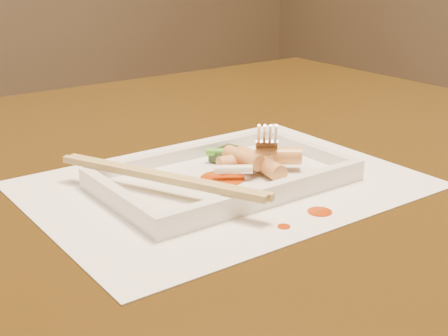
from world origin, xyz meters
TOP-DOWN VIEW (x-y plane):
  - table at (0.00, 0.00)m, footprint 1.40×0.90m
  - placemat at (0.09, -0.11)m, footprint 0.40×0.30m
  - sauce_splatter_a at (0.12, -0.22)m, footprint 0.02×0.02m
  - sauce_splatter_b at (0.07, -0.23)m, footprint 0.01×0.01m
  - plate_base at (0.09, -0.11)m, footprint 0.26×0.16m
  - plate_rim_far at (0.09, -0.03)m, footprint 0.26×0.01m
  - plate_rim_near at (0.09, -0.18)m, footprint 0.26×0.01m
  - plate_rim_left at (-0.04, -0.11)m, footprint 0.01×0.14m
  - plate_rim_right at (0.21, -0.11)m, footprint 0.01×0.14m
  - veg_piece at (0.12, -0.07)m, footprint 0.04×0.04m
  - scallion_white at (0.09, -0.12)m, footprint 0.04×0.03m
  - scallion_green at (0.13, -0.09)m, footprint 0.07×0.06m
  - chopstick_a at (0.01, -0.11)m, footprint 0.11×0.22m
  - chopstick_b at (0.01, -0.11)m, footprint 0.11×0.22m
  - fork at (0.16, -0.09)m, footprint 0.09×0.10m
  - sauce_blob_0 at (0.08, -0.11)m, footprint 0.05×0.05m
  - rice_cake_0 at (0.13, -0.14)m, footprint 0.02×0.04m
  - rice_cake_1 at (0.11, -0.10)m, footprint 0.05×0.03m
  - rice_cake_2 at (0.15, -0.12)m, footprint 0.05×0.05m
  - rice_cake_3 at (0.13, -0.10)m, footprint 0.03×0.05m
  - rice_cake_4 at (0.13, -0.11)m, footprint 0.04×0.03m
  - rice_cake_5 at (0.11, -0.11)m, footprint 0.02×0.05m

SIDE VIEW (x-z plane):
  - table at x=0.00m, z-range 0.27..1.02m
  - placemat at x=0.09m, z-range 0.75..0.75m
  - sauce_splatter_a at x=0.12m, z-range 0.75..0.75m
  - sauce_splatter_b at x=0.07m, z-range 0.75..0.75m
  - plate_base at x=0.09m, z-range 0.75..0.76m
  - sauce_blob_0 at x=0.08m, z-range 0.76..0.76m
  - plate_rim_far at x=0.09m, z-range 0.76..0.77m
  - plate_rim_near at x=0.09m, z-range 0.76..0.77m
  - plate_rim_left at x=-0.04m, z-range 0.76..0.77m
  - plate_rim_right at x=0.21m, z-range 0.76..0.77m
  - veg_piece at x=0.12m, z-range 0.76..0.77m
  - rice_cake_0 at x=0.13m, z-range 0.76..0.78m
  - rice_cake_1 at x=0.11m, z-range 0.76..0.78m
  - rice_cake_3 at x=0.13m, z-range 0.76..0.78m
  - rice_cake_4 at x=0.13m, z-range 0.76..0.78m
  - scallion_white at x=0.09m, z-range 0.77..0.78m
  - scallion_green at x=0.13m, z-range 0.77..0.78m
  - rice_cake_2 at x=0.15m, z-range 0.77..0.79m
  - rice_cake_5 at x=0.11m, z-range 0.77..0.79m
  - chopstick_a at x=0.01m, z-range 0.77..0.78m
  - chopstick_b at x=0.01m, z-range 0.77..0.78m
  - fork at x=0.16m, z-range 0.76..0.90m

